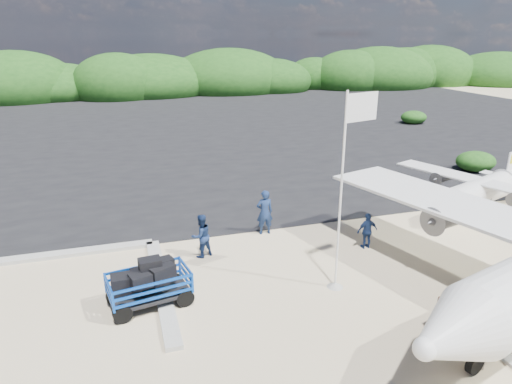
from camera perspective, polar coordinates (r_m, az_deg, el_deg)
The scene contains 12 objects.
ground at distance 15.91m, azimuth 5.54°, elevation -11.98°, with size 160.00×160.00×0.00m, color beige.
asphalt_apron at distance 43.63m, azimuth -9.69°, elevation 8.04°, with size 90.00×50.00×0.04m, color #B2B2B2, non-canonical shape.
lagoon at distance 16.63m, azimuth -27.72°, elevation -12.83°, with size 9.00×7.00×0.40m, color #B2B2B2, non-canonical shape.
vegetation_band at distance 68.23m, azimuth -12.61°, elevation 11.79°, with size 124.00×8.00×4.40m, color #B2B2B2, non-canonical shape.
baggage_cart at distance 15.39m, azimuth -13.02°, elevation -13.60°, with size 2.72×1.56×1.36m, color #0C46B6, non-canonical shape.
flagpole at distance 16.19m, azimuth 9.83°, elevation -11.60°, with size 1.33×0.55×6.63m, color white, non-canonical shape.
signboard at distance 15.19m, azimuth 23.13°, elevation -15.27°, with size 1.55×0.15×1.28m, color #502816, non-canonical shape.
crew_a at distance 19.52m, azimuth 1.08°, elevation -2.53°, with size 0.72×0.47×1.98m, color navy.
crew_b at distance 17.71m, azimuth -6.86°, elevation -5.45°, with size 0.84×0.66×1.73m, color navy.
crew_c at distance 18.84m, azimuth 13.74°, elevation -4.73°, with size 0.88×0.37×1.50m, color navy.
aircraft_large at distance 41.30m, azimuth 16.05°, elevation 6.95°, with size 17.13×17.13×5.14m, color #B2B2B2, non-canonical shape.
aircraft_small at distance 45.09m, azimuth -16.99°, elevation 7.84°, with size 7.09×7.09×2.55m, color #B2B2B2, non-canonical shape.
Camera 1 is at (-5.40, -12.52, 8.20)m, focal length 32.00 mm.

